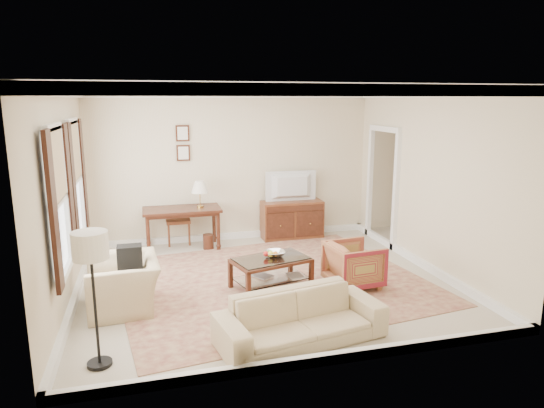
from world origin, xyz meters
name	(u,v)px	position (x,y,z in m)	size (l,w,h in m)	color
room_shell	(264,119)	(0.00, 0.00, 2.47)	(5.51, 5.01, 2.91)	beige
annex_bedroom	(470,223)	(4.49, 1.15, 0.34)	(3.00, 2.70, 2.90)	beige
window_front	(59,202)	(-2.70, -0.70, 1.55)	(0.12, 1.56, 1.80)	#CCB284
window_rear	(76,180)	(-2.70, 0.90, 1.55)	(0.12, 1.56, 1.80)	#CCB284
doorway	(382,188)	(2.71, 1.50, 1.08)	(0.10, 1.12, 2.25)	white
rug	(271,281)	(0.10, -0.02, 0.01)	(4.47, 3.83, 0.01)	maroon
writing_desk	(182,214)	(-1.06, 2.05, 0.66)	(1.42, 0.71, 0.77)	#4B2215
desk_chair	(178,217)	(-1.12, 2.40, 0.53)	(0.45, 0.45, 1.05)	brown
desk_lamp	(200,194)	(-0.72, 2.05, 1.02)	(0.32, 0.32, 0.50)	silver
framed_prints	(183,143)	(-0.96, 2.47, 1.94)	(0.25, 0.04, 0.68)	#4B2215
sideboard	(292,219)	(1.13, 2.23, 0.38)	(1.22, 0.47, 0.75)	brown
tv	(292,177)	(1.13, 2.21, 1.24)	(0.98, 0.57, 0.13)	black
coffee_table	(271,265)	(0.03, -0.27, 0.36)	(1.23, 0.91, 0.47)	#4B2215
fruit_bowl	(275,252)	(0.12, -0.19, 0.52)	(0.42, 0.42, 0.10)	silver
book_a	(257,278)	(-0.17, -0.26, 0.18)	(0.28, 0.04, 0.38)	brown
book_b	(289,277)	(0.29, -0.33, 0.18)	(0.28, 0.03, 0.38)	brown
striped_armchair	(354,263)	(1.25, -0.51, 0.37)	(0.72, 0.68, 0.74)	maroon
club_armchair	(123,276)	(-2.04, -0.44, 0.46)	(1.05, 0.68, 0.91)	#CFB58C
backpack	(130,257)	(-1.94, -0.42, 0.70)	(0.32, 0.22, 0.40)	black
sofa	(301,310)	(-0.04, -1.91, 0.38)	(1.94, 0.57, 0.76)	#CFB58C
floor_lamp	(91,256)	(-2.25, -1.87, 1.21)	(0.36, 0.36, 1.46)	black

